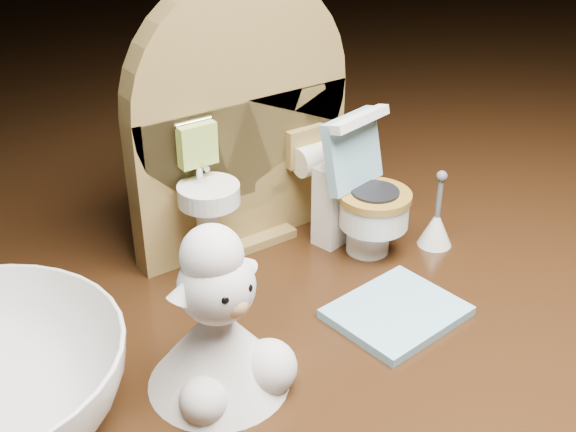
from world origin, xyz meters
name	(u,v)px	position (x,y,z in m)	size (l,w,h in m)	color
backdrop_panel	(241,133)	(0.00, 0.06, 0.07)	(0.13, 0.05, 0.15)	olive
toy_toilet	(359,200)	(0.05, 0.02, 0.03)	(0.04, 0.05, 0.08)	white
bath_mat	(397,312)	(0.02, -0.04, 0.00)	(0.06, 0.05, 0.00)	#81B7CD
toilet_brush	(436,226)	(0.09, 0.00, 0.01)	(0.02, 0.02, 0.05)	white
plush_lamb	(220,333)	(-0.07, -0.03, 0.03)	(0.06, 0.06, 0.08)	silver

